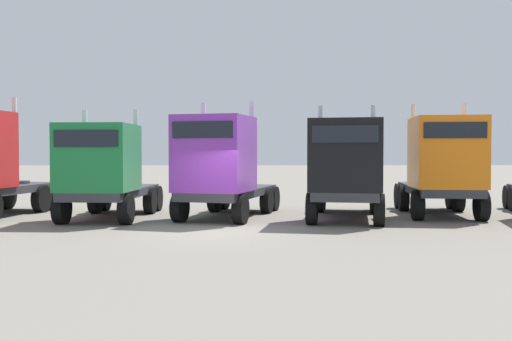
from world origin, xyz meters
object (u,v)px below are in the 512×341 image
Objects in this scene: semi_truck_purple at (220,166)px; semi_truck_black at (346,169)px; semi_truck_green at (104,170)px; semi_truck_orange at (443,165)px.

semi_truck_purple reaches higher than semi_truck_black.
semi_truck_black is at bearing 99.48° from semi_truck_purple.
semi_truck_purple reaches higher than semi_truck_green.
semi_truck_purple is 4.49m from semi_truck_black.
semi_truck_green is 4.12m from semi_truck_purple.
semi_truck_orange is at bearing 97.11° from semi_truck_green.
semi_truck_black is (8.57, -0.34, 0.06)m from semi_truck_green.
semi_truck_green is 1.01× the size of semi_truck_orange.
semi_truck_green is 8.58m from semi_truck_black.
semi_truck_black is 1.14× the size of semi_truck_orange.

